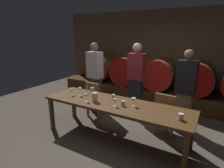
% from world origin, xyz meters
% --- Properties ---
extents(ground_plane, '(9.16, 9.16, 0.00)m').
position_xyz_m(ground_plane, '(0.00, 0.00, 0.00)').
color(ground_plane, brown).
extents(back_wall, '(7.05, 0.24, 2.67)m').
position_xyz_m(back_wall, '(0.00, 2.84, 1.33)').
color(back_wall, brown).
rests_on(back_wall, ground).
extents(barrel_shelf, '(6.34, 0.90, 0.44)m').
position_xyz_m(barrel_shelf, '(0.00, 2.29, 0.22)').
color(barrel_shelf, '#4C2D16').
rests_on(barrel_shelf, ground).
extents(wine_barrel_far_left, '(0.87, 0.93, 0.87)m').
position_xyz_m(wine_barrel_far_left, '(-1.96, 2.29, 0.87)').
color(wine_barrel_far_left, brown).
rests_on(wine_barrel_far_left, barrel_shelf).
extents(wine_barrel_left, '(0.87, 0.93, 0.87)m').
position_xyz_m(wine_barrel_left, '(-0.99, 2.29, 0.87)').
color(wine_barrel_left, brown).
rests_on(wine_barrel_left, barrel_shelf).
extents(wine_barrel_center, '(0.87, 0.93, 0.87)m').
position_xyz_m(wine_barrel_center, '(0.02, 2.29, 0.87)').
color(wine_barrel_center, brown).
rests_on(wine_barrel_center, barrel_shelf).
extents(wine_barrel_right, '(0.87, 0.93, 0.87)m').
position_xyz_m(wine_barrel_right, '(0.98, 2.29, 0.87)').
color(wine_barrel_right, brown).
rests_on(wine_barrel_right, barrel_shelf).
extents(dining_table, '(2.84, 0.81, 0.73)m').
position_xyz_m(dining_table, '(-0.16, -0.04, 0.67)').
color(dining_table, brown).
rests_on(dining_table, ground).
extents(chair_left, '(0.43, 0.43, 0.88)m').
position_xyz_m(chair_left, '(-1.06, 0.58, 0.49)').
color(chair_left, olive).
rests_on(chair_left, ground).
extents(chair_right, '(0.44, 0.44, 0.88)m').
position_xyz_m(chair_right, '(0.65, 0.59, 0.49)').
color(chair_right, olive).
rests_on(chair_right, ground).
extents(guest_left, '(0.41, 0.29, 1.77)m').
position_xyz_m(guest_left, '(-1.29, 0.91, 0.91)').
color(guest_left, '#33384C').
rests_on(guest_left, ground).
extents(guest_center, '(0.38, 0.25, 1.78)m').
position_xyz_m(guest_center, '(-0.24, 1.15, 0.92)').
color(guest_center, black).
rests_on(guest_center, ground).
extents(guest_right, '(0.39, 0.26, 1.69)m').
position_xyz_m(guest_right, '(0.90, 1.01, 0.87)').
color(guest_right, brown).
rests_on(guest_right, ground).
extents(candle_center, '(0.05, 0.05, 0.21)m').
position_xyz_m(candle_center, '(-0.95, 0.15, 0.79)').
color(candle_center, olive).
rests_on(candle_center, dining_table).
extents(pitcher, '(0.11, 0.11, 0.18)m').
position_xyz_m(pitcher, '(-0.53, -0.16, 0.82)').
color(pitcher, white).
rests_on(pitcher, dining_table).
extents(wine_glass_far_left, '(0.07, 0.07, 0.14)m').
position_xyz_m(wine_glass_far_left, '(-1.17, -0.11, 0.83)').
color(wine_glass_far_left, silver).
rests_on(wine_glass_far_left, dining_table).
extents(wine_glass_left, '(0.07, 0.07, 0.16)m').
position_xyz_m(wine_glass_left, '(-1.01, -0.02, 0.86)').
color(wine_glass_left, white).
rests_on(wine_glass_left, dining_table).
extents(wine_glass_center, '(0.06, 0.06, 0.16)m').
position_xyz_m(wine_glass_center, '(-0.67, -0.25, 0.85)').
color(wine_glass_center, white).
rests_on(wine_glass_center, dining_table).
extents(wine_glass_right, '(0.07, 0.07, 0.14)m').
position_xyz_m(wine_glass_right, '(-0.09, -0.17, 0.83)').
color(wine_glass_right, silver).
rests_on(wine_glass_right, dining_table).
extents(wine_glass_far_right, '(0.08, 0.08, 0.15)m').
position_xyz_m(wine_glass_far_right, '(0.20, 0.00, 0.84)').
color(wine_glass_far_right, silver).
rests_on(wine_glass_far_right, dining_table).
extents(cup_far_left, '(0.08, 0.08, 0.10)m').
position_xyz_m(cup_far_left, '(-0.91, 0.28, 0.79)').
color(cup_far_left, silver).
rests_on(cup_far_left, dining_table).
extents(cup_center_left, '(0.07, 0.07, 0.09)m').
position_xyz_m(cup_center_left, '(-0.29, 0.14, 0.78)').
color(cup_center_left, silver).
rests_on(cup_center_left, dining_table).
extents(cup_center_right, '(0.07, 0.07, 0.10)m').
position_xyz_m(cup_center_right, '(0.04, -0.09, 0.78)').
color(cup_center_right, beige).
rests_on(cup_center_right, dining_table).
extents(cup_far_right, '(0.08, 0.08, 0.10)m').
position_xyz_m(cup_far_right, '(1.03, -0.15, 0.79)').
color(cup_far_right, white).
rests_on(cup_far_right, dining_table).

